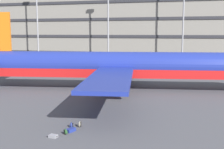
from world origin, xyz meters
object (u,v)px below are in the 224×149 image
backpack_orange (80,124)px  backpack_scuffed (66,132)px  airliner (122,66)px  backpack_large (71,125)px  suitcase_red (53,136)px  suitcase_black (71,130)px

backpack_orange → backpack_scuffed: bearing=-102.1°
airliner → backpack_orange: size_ratio=76.95×
airliner → backpack_large: 17.04m
suitcase_red → backpack_scuffed: size_ratio=1.38×
airliner → backpack_large: size_ratio=91.06×
suitcase_red → backpack_scuffed: backpack_scuffed is taller
suitcase_black → backpack_orange: (0.28, 1.17, 0.11)m
backpack_orange → backpack_large: bearing=-159.1°
suitcase_black → backpack_large: (-0.35, 0.93, 0.07)m
airliner → suitcase_red: size_ratio=63.84×
airliner → backpack_orange: (0.23, -16.54, -2.91)m
backpack_scuffed → backpack_large: (-0.23, 1.62, -0.01)m
suitcase_red → backpack_large: 2.46m
backpack_orange → suitcase_red: bearing=-111.6°
backpack_orange → backpack_large: 0.68m
backpack_scuffed → suitcase_red: bearing=-129.1°
suitcase_red → backpack_large: (0.43, 2.42, 0.10)m
suitcase_black → backpack_orange: bearing=76.5°
suitcase_red → suitcase_black: size_ratio=0.78×
backpack_orange → airliner: bearing=90.8°
backpack_scuffed → backpack_orange: size_ratio=0.87×
airliner → suitcase_black: bearing=-90.2°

